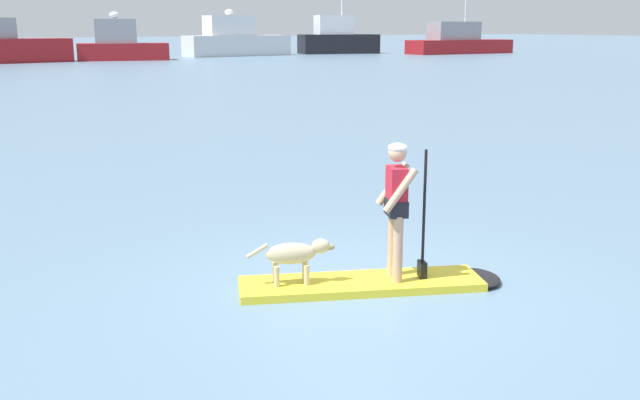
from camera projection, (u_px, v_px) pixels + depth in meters
ground_plane at (361, 288)px, 8.92m from camera, size 400.00×400.00×0.00m
paddleboard at (379, 283)px, 8.95m from camera, size 3.29×1.88×0.10m
person_paddler at (398, 202)px, 8.74m from camera, size 0.68×0.59×1.68m
dog at (295, 254)px, 8.70m from camera, size 1.01×0.47×0.55m
moored_boat_outer at (121, 45)px, 66.83m from camera, size 8.59×4.90×4.36m
moored_boat_port at (235, 41)px, 76.41m from camera, size 11.72×4.01×4.78m
moored_boat_far_starboard at (337, 39)px, 82.92m from camera, size 9.42×5.28×11.25m
moored_boat_center at (458, 42)px, 82.73m from camera, size 12.97×3.75×11.97m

